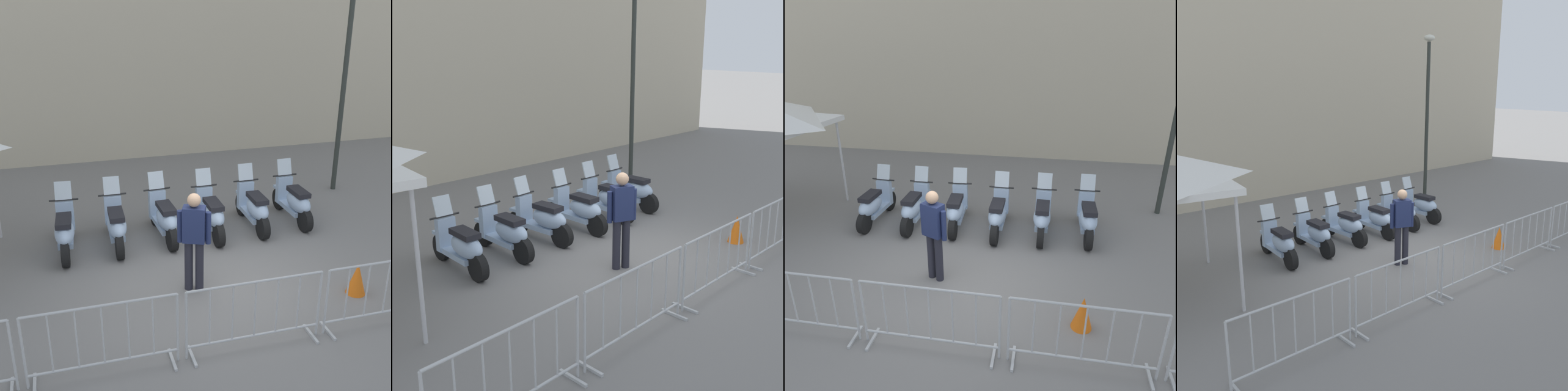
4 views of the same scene
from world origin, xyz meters
TOP-DOWN VIEW (x-y plane):
  - ground_plane at (0.00, 0.00)m, footprint 120.00×120.00m
  - motorcycle_0 at (-2.64, 1.56)m, footprint 0.56×1.73m
  - motorcycle_1 at (-1.69, 1.71)m, footprint 0.58×1.73m
  - motorcycle_2 at (-0.74, 1.89)m, footprint 0.67×1.71m
  - motorcycle_3 at (0.22, 1.95)m, footprint 0.60×1.72m
  - motorcycle_4 at (1.16, 2.14)m, footprint 0.60×1.72m
  - motorcycle_5 at (2.11, 2.35)m, footprint 0.62×1.72m
  - barrier_segment_1 at (-1.83, -1.94)m, footprint 1.97×0.68m
  - barrier_segment_2 at (0.22, -1.67)m, footprint 1.97×0.68m
  - barrier_segment_3 at (2.28, -1.39)m, footprint 1.97×0.68m
  - street_lamp at (3.73, 4.09)m, footprint 0.36×0.36m
  - officer_near_row_end at (-0.40, -0.07)m, footprint 0.53×0.31m
  - traffic_cone at (2.24, -0.57)m, footprint 0.32×0.32m

SIDE VIEW (x-z plane):
  - ground_plane at x=0.00m, z-range 0.00..0.00m
  - traffic_cone at x=2.24m, z-range 0.00..0.55m
  - motorcycle_0 at x=-2.64m, z-range -0.16..1.07m
  - motorcycle_1 at x=-1.69m, z-range -0.16..1.07m
  - motorcycle_2 at x=-0.74m, z-range -0.16..1.07m
  - motorcycle_3 at x=0.22m, z-range -0.16..1.07m
  - motorcycle_4 at x=1.16m, z-range -0.16..1.07m
  - motorcycle_5 at x=2.11m, z-range -0.16..1.07m
  - barrier_segment_1 at x=-1.83m, z-range -0.01..1.06m
  - barrier_segment_2 at x=0.22m, z-range -0.01..1.06m
  - barrier_segment_3 at x=2.28m, z-range -0.01..1.06m
  - officer_near_row_end at x=-0.40m, z-range 0.12..1.85m
  - street_lamp at x=3.73m, z-range 0.59..6.13m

